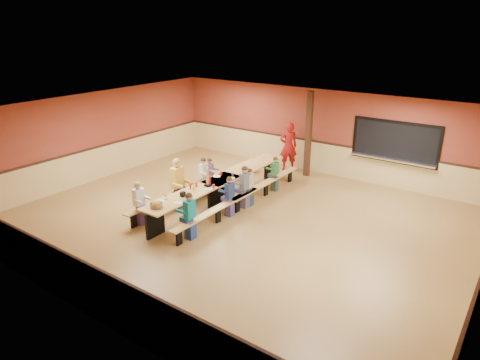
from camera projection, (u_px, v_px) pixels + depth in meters
The scene contains 23 objects.
ground at pixel (240, 220), 11.89m from camera, with size 12.00×12.00×0.00m, color brown.
room_envelope at pixel (240, 197), 11.66m from camera, with size 12.04×10.04×3.02m.
kitchen_pass_through at pixel (395, 144), 13.76m from camera, with size 2.78×0.28×1.38m.
structural_post at pixel (308, 135), 14.85m from camera, with size 0.18×0.18×3.00m, color #311B10.
cafeteria_table_main at pixel (195, 198), 12.02m from camera, with size 1.91×3.70×0.74m.
cafeteria_table_second at pixel (245, 175), 13.84m from camera, with size 1.91×3.70×0.74m.
seated_child_white_left at pixel (139, 204), 11.43m from camera, with size 0.37×0.30×1.22m, color white, non-canonical shape.
seated_adult_yellow at pixel (178, 183), 12.54m from camera, with size 0.49×0.40×1.46m, color yellow, non-canonical shape.
seated_child_grey_left at pixel (204, 176), 13.49m from camera, with size 0.36×0.30×1.19m, color white, non-canonical shape.
seated_child_teal_right at pixel (190, 216), 10.67m from camera, with size 0.38×0.31×1.23m, color #0C7582, non-canonical shape.
seated_child_navy_right at pixel (230, 197), 11.95m from camera, with size 0.34×0.28×1.16m, color navy, non-canonical shape.
seated_child_char_right at pixel (245, 187), 12.50m from camera, with size 0.39×0.32×1.26m, color #54575E, non-canonical shape.
seated_child_purple_sec at pixel (210, 175), 13.70m from camera, with size 0.32×0.26×1.12m, color #7E5480, non-canonical shape.
seated_child_green_sec at pixel (275, 174), 13.78m from camera, with size 0.33×0.27×1.13m, color #2D6835, non-canonical shape.
seated_child_tan_sec at pixel (249, 187), 12.67m from camera, with size 0.34×0.27×1.14m, color #B19B8D, non-canonical shape.
standing_woman at pixel (288, 146), 15.64m from camera, with size 0.65×0.43×1.79m, color #A91313.
punch_pitcher at pixel (208, 179), 12.52m from camera, with size 0.16×0.16×0.22m, color red.
chip_bowl at pixel (156, 205), 10.85m from camera, with size 0.32×0.32×0.15m, color orange, non-canonical shape.
napkin_dispenser at pixel (183, 194), 11.54m from camera, with size 0.10×0.14×0.13m, color black.
condiment_mustard at pixel (193, 188), 11.94m from camera, with size 0.06×0.06×0.17m, color yellow.
condiment_ketchup at pixel (190, 186), 12.04m from camera, with size 0.06×0.06×0.17m, color #B2140F.
table_paddle at pixel (208, 182), 12.24m from camera, with size 0.16×0.16×0.56m.
place_settings at pixel (195, 189), 11.92m from camera, with size 0.65×3.30×0.11m, color beige, non-canonical shape.
Camera 1 is at (6.25, -8.77, 5.17)m, focal length 32.00 mm.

